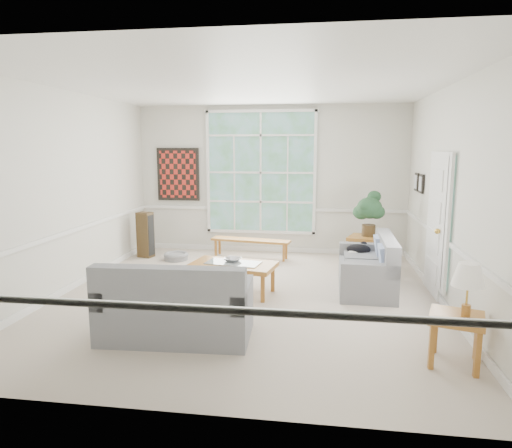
{
  "coord_description": "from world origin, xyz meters",
  "views": [
    {
      "loc": [
        1.04,
        -6.32,
        2.16
      ],
      "look_at": [
        0.1,
        0.2,
        1.05
      ],
      "focal_mm": 32.0,
      "sensor_mm": 36.0,
      "label": 1
    }
  ],
  "objects_px": {
    "coffee_table": "(233,278)",
    "end_table": "(365,252)",
    "loveseat_right": "(366,263)",
    "loveseat_front": "(176,298)",
    "side_table": "(455,340)"
  },
  "relations": [
    {
      "from": "coffee_table",
      "to": "end_table",
      "type": "distance_m",
      "value": 2.78
    },
    {
      "from": "end_table",
      "to": "loveseat_right",
      "type": "bearing_deg",
      "value": -94.39
    },
    {
      "from": "loveseat_front",
      "to": "side_table",
      "type": "distance_m",
      "value": 3.0
    },
    {
      "from": "coffee_table",
      "to": "side_table",
      "type": "height_order",
      "value": "side_table"
    },
    {
      "from": "coffee_table",
      "to": "side_table",
      "type": "distance_m",
      "value": 3.26
    },
    {
      "from": "loveseat_right",
      "to": "end_table",
      "type": "relative_size",
      "value": 2.72
    },
    {
      "from": "loveseat_right",
      "to": "loveseat_front",
      "type": "relative_size",
      "value": 0.91
    },
    {
      "from": "loveseat_right",
      "to": "loveseat_front",
      "type": "bearing_deg",
      "value": -136.27
    },
    {
      "from": "coffee_table",
      "to": "end_table",
      "type": "bearing_deg",
      "value": 51.14
    },
    {
      "from": "loveseat_right",
      "to": "loveseat_front",
      "type": "xyz_separation_m",
      "value": [
        -2.32,
        -2.11,
        0.04
      ]
    },
    {
      "from": "loveseat_right",
      "to": "side_table",
      "type": "bearing_deg",
      "value": -73.26
    },
    {
      "from": "coffee_table",
      "to": "end_table",
      "type": "height_order",
      "value": "end_table"
    },
    {
      "from": "loveseat_front",
      "to": "coffee_table",
      "type": "relative_size",
      "value": 1.36
    },
    {
      "from": "loveseat_front",
      "to": "end_table",
      "type": "bearing_deg",
      "value": 52.31
    },
    {
      "from": "loveseat_right",
      "to": "coffee_table",
      "type": "bearing_deg",
      "value": -165.24
    }
  ]
}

